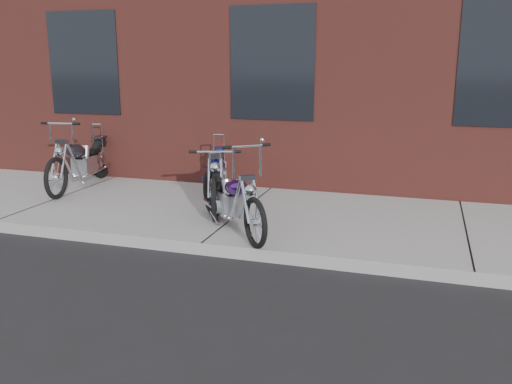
% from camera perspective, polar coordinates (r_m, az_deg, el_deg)
% --- Properties ---
extents(ground, '(120.00, 120.00, 0.00)m').
position_cam_1_polar(ground, '(6.46, -5.77, -6.64)').
color(ground, black).
rests_on(ground, ground).
extents(sidewalk, '(22.00, 3.00, 0.15)m').
position_cam_1_polar(sidewalk, '(7.77, -1.44, -2.51)').
color(sidewalk, '#959595').
rests_on(sidewalk, ground).
extents(chopper_purple, '(1.42, 1.63, 1.16)m').
position_cam_1_polar(chopper_purple, '(6.81, -2.66, -0.92)').
color(chopper_purple, black).
rests_on(chopper_purple, sidewalk).
extents(chopper_blue, '(0.87, 2.14, 0.97)m').
position_cam_1_polar(chopper_blue, '(7.98, -4.07, 1.41)').
color(chopper_blue, black).
rests_on(chopper_blue, sidewalk).
extents(chopper_third, '(0.59, 2.28, 1.16)m').
position_cam_1_polar(chopper_third, '(9.62, -17.84, 2.94)').
color(chopper_third, black).
rests_on(chopper_third, sidewalk).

